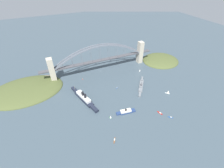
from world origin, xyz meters
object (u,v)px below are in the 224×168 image
at_px(small_boat_1, 171,117).
at_px(small_boat_6, 117,88).
at_px(small_boat_4, 140,71).
at_px(seaplane_second_in_formation, 90,62).
at_px(small_boat_5, 111,117).
at_px(harbor_ferry_steamer, 126,111).
at_px(ocean_liner, 84,98).
at_px(channel_marker_buoy, 83,79).
at_px(naval_cruiser, 141,86).
at_px(seaplane_taxiing_near_bridge, 99,61).
at_px(small_boat_3, 168,92).
at_px(small_boat_2, 160,113).
at_px(small_boat_0, 115,140).
at_px(harbor_arch_bridge, 100,60).

distance_m(small_boat_1, small_boat_6, 136.50).
relative_size(small_boat_4, small_boat_6, 1.18).
relative_size(seaplane_second_in_formation, small_boat_6, 1.40).
height_order(seaplane_second_in_formation, small_boat_5, small_boat_5).
bearing_deg(harbor_ferry_steamer, small_boat_4, -131.57).
bearing_deg(ocean_liner, channel_marker_buoy, -103.09).
bearing_deg(naval_cruiser, seaplane_taxiing_near_bridge, -72.25).
xyz_separation_m(seaplane_second_in_formation, small_boat_3, (-121.05, 209.64, 2.55)).
distance_m(naval_cruiser, small_boat_1, 105.44).
bearing_deg(ocean_liner, small_boat_1, 140.24).
relative_size(naval_cruiser, small_boat_5, 8.41).
bearing_deg(small_boat_5, small_boat_2, 163.59).
xyz_separation_m(harbor_ferry_steamer, small_boat_6, (-16.82, -77.66, -1.88)).
distance_m(small_boat_1, channel_marker_buoy, 228.33).
bearing_deg(small_boat_3, small_boat_6, -33.33).
relative_size(harbor_ferry_steamer, small_boat_5, 5.13).
bearing_deg(small_boat_2, small_boat_0, 10.03).
xyz_separation_m(ocean_liner, small_boat_0, (-19.81, 118.02, -4.86)).
xyz_separation_m(seaplane_second_in_formation, small_boat_6, (-22.42, 144.77, -1.40)).
xyz_separation_m(small_boat_1, small_boat_3, (-42.42, -59.51, 3.96)).
bearing_deg(harbor_ferry_steamer, small_boat_0, 45.96).
bearing_deg(harbor_arch_bridge, channel_marker_buoy, 19.49).
distance_m(small_boat_2, small_boat_4, 158.21).
xyz_separation_m(naval_cruiser, small_boat_2, (11.16, 88.08, -2.28)).
xyz_separation_m(naval_cruiser, small_boat_4, (-35.72, -63.01, -2.22)).
distance_m(ocean_liner, small_boat_4, 182.34).
xyz_separation_m(small_boat_0, small_boat_1, (-119.93, -1.78, -0.11)).
distance_m(seaplane_taxiing_near_bridge, small_boat_2, 249.60).
bearing_deg(seaplane_taxiing_near_bridge, naval_cruiser, 107.75).
relative_size(harbor_arch_bridge, small_boat_2, 26.04).
bearing_deg(naval_cruiser, small_boat_6, -18.91).
xyz_separation_m(small_boat_5, small_boat_6, (-50.59, -79.13, -2.91)).
relative_size(ocean_liner, seaplane_second_in_formation, 10.42).
bearing_deg(naval_cruiser, small_boat_3, 133.29).
xyz_separation_m(harbor_ferry_steamer, small_boat_0, (46.90, 48.50, -1.78)).
distance_m(seaplane_taxiing_near_bridge, small_boat_5, 225.41).
relative_size(seaplane_taxiing_near_bridge, small_boat_4, 1.37).
relative_size(ocean_liner, small_boat_0, 9.18).
bearing_deg(small_boat_3, small_boat_5, 5.46).
xyz_separation_m(seaplane_second_in_formation, channel_marker_buoy, (43.24, 76.07, -1.00)).
xyz_separation_m(harbor_arch_bridge, naval_cruiser, (-63.96, 107.87, -31.50)).
bearing_deg(seaplane_taxiing_near_bridge, small_boat_1, 101.05).
bearing_deg(small_boat_1, small_boat_5, -22.96).
height_order(small_boat_3, small_boat_4, small_boat_3).
bearing_deg(small_boat_1, seaplane_second_in_formation, -73.71).
bearing_deg(harbor_ferry_steamer, channel_marker_buoy, -71.54).
bearing_deg(channel_marker_buoy, harbor_arch_bridge, -160.51).
distance_m(small_boat_1, small_boat_4, 172.00).
bearing_deg(harbor_arch_bridge, seaplane_taxiing_near_bridge, -104.73).
relative_size(ocean_liner, small_boat_4, 12.32).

